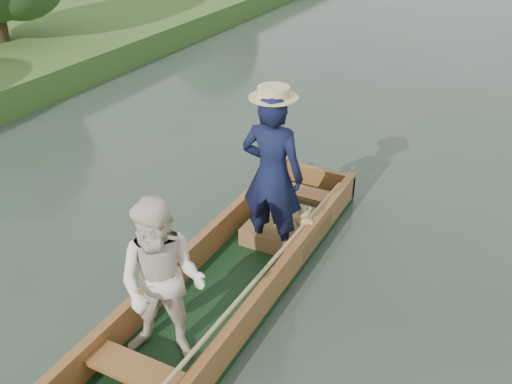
% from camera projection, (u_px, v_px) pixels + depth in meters
% --- Properties ---
extents(ground, '(120.00, 120.00, 0.00)m').
position_uv_depth(ground, '(231.00, 291.00, 6.25)').
color(ground, '#283D30').
rests_on(ground, ground).
extents(punt, '(1.12, 5.00, 2.08)m').
position_uv_depth(punt, '(230.00, 244.00, 5.87)').
color(punt, black).
rests_on(punt, ground).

